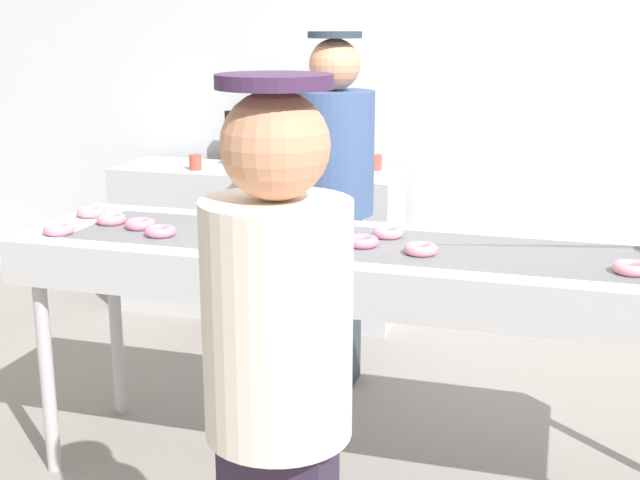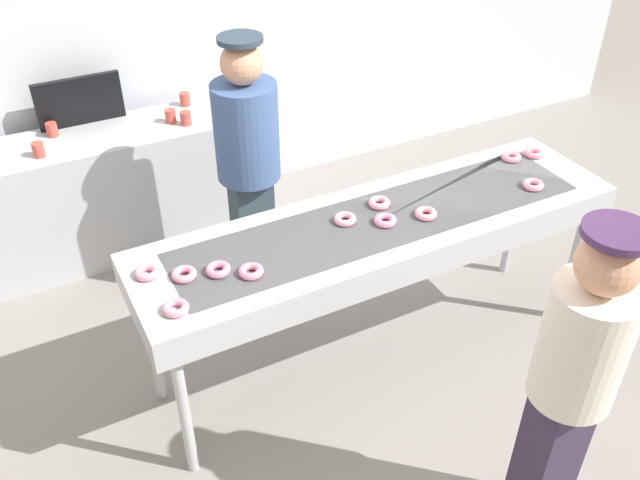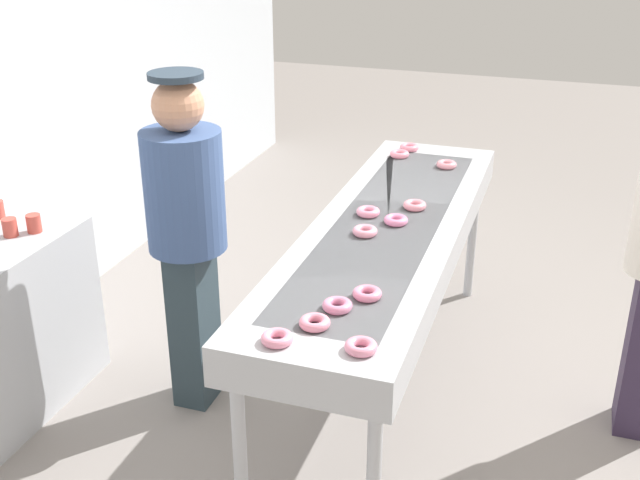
{
  "view_description": "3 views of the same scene",
  "coord_description": "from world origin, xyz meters",
  "px_view_note": "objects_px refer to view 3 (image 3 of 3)",
  "views": [
    {
      "loc": [
        0.68,
        -2.91,
        1.77
      ],
      "look_at": [
        -0.22,
        0.15,
        0.93
      ],
      "focal_mm": 47.09,
      "sensor_mm": 36.0,
      "label": 1
    },
    {
      "loc": [
        -1.64,
        -2.44,
        2.95
      ],
      "look_at": [
        -0.3,
        0.12,
        0.87
      ],
      "focal_mm": 38.13,
      "sensor_mm": 36.0,
      "label": 2
    },
    {
      "loc": [
        -3.45,
        -0.81,
        2.46
      ],
      "look_at": [
        -0.12,
        0.31,
        0.88
      ],
      "focal_mm": 43.99,
      "sensor_mm": 36.0,
      "label": 3
    }
  ],
  "objects_px": {
    "paper_cup_3": "(34,223)",
    "strawberry_donut_3": "(415,205)",
    "strawberry_donut_2": "(409,147)",
    "strawberry_donut_4": "(368,212)",
    "strawberry_donut_9": "(361,347)",
    "strawberry_donut_0": "(365,231)",
    "strawberry_donut_1": "(399,154)",
    "strawberry_donut_10": "(315,323)",
    "strawberry_donut_8": "(367,294)",
    "strawberry_donut_7": "(396,220)",
    "worker_baker": "(187,221)",
    "strawberry_donut_11": "(277,338)",
    "strawberry_donut_5": "(447,164)",
    "strawberry_donut_6": "(337,305)",
    "paper_cup_0": "(10,227)",
    "fryer_conveyor": "(388,238)"
  },
  "relations": [
    {
      "from": "strawberry_donut_7",
      "to": "paper_cup_3",
      "type": "xyz_separation_m",
      "value": [
        -0.5,
        1.72,
        -0.05
      ]
    },
    {
      "from": "paper_cup_3",
      "to": "strawberry_donut_3",
      "type": "bearing_deg",
      "value": -67.88
    },
    {
      "from": "paper_cup_0",
      "to": "strawberry_donut_7",
      "type": "bearing_deg",
      "value": -72.24
    },
    {
      "from": "strawberry_donut_3",
      "to": "fryer_conveyor",
      "type": "bearing_deg",
      "value": 158.69
    },
    {
      "from": "strawberry_donut_4",
      "to": "worker_baker",
      "type": "relative_size",
      "value": 0.07
    },
    {
      "from": "fryer_conveyor",
      "to": "strawberry_donut_2",
      "type": "height_order",
      "value": "strawberry_donut_2"
    },
    {
      "from": "strawberry_donut_2",
      "to": "strawberry_donut_3",
      "type": "relative_size",
      "value": 1.0
    },
    {
      "from": "strawberry_donut_0",
      "to": "strawberry_donut_4",
      "type": "relative_size",
      "value": 1.0
    },
    {
      "from": "strawberry_donut_8",
      "to": "strawberry_donut_9",
      "type": "height_order",
      "value": "same"
    },
    {
      "from": "strawberry_donut_4",
      "to": "strawberry_donut_7",
      "type": "height_order",
      "value": "same"
    },
    {
      "from": "strawberry_donut_6",
      "to": "strawberry_donut_11",
      "type": "height_order",
      "value": "same"
    },
    {
      "from": "strawberry_donut_11",
      "to": "strawberry_donut_3",
      "type": "bearing_deg",
      "value": -7.62
    },
    {
      "from": "strawberry_donut_2",
      "to": "worker_baker",
      "type": "height_order",
      "value": "worker_baker"
    },
    {
      "from": "strawberry_donut_0",
      "to": "worker_baker",
      "type": "distance_m",
      "value": 0.86
    },
    {
      "from": "strawberry_donut_3",
      "to": "strawberry_donut_9",
      "type": "relative_size",
      "value": 1.0
    },
    {
      "from": "strawberry_donut_6",
      "to": "strawberry_donut_10",
      "type": "height_order",
      "value": "same"
    },
    {
      "from": "strawberry_donut_1",
      "to": "paper_cup_0",
      "type": "height_order",
      "value": "strawberry_donut_1"
    },
    {
      "from": "fryer_conveyor",
      "to": "strawberry_donut_10",
      "type": "bearing_deg",
      "value": 179.19
    },
    {
      "from": "fryer_conveyor",
      "to": "paper_cup_3",
      "type": "bearing_deg",
      "value": 106.62
    },
    {
      "from": "strawberry_donut_5",
      "to": "strawberry_donut_6",
      "type": "distance_m",
      "value": 1.83
    },
    {
      "from": "strawberry_donut_3",
      "to": "strawberry_donut_11",
      "type": "xyz_separation_m",
      "value": [
        -1.43,
        0.19,
        0.0
      ]
    },
    {
      "from": "worker_baker",
      "to": "paper_cup_0",
      "type": "bearing_deg",
      "value": -79.51
    },
    {
      "from": "strawberry_donut_7",
      "to": "strawberry_donut_10",
      "type": "xyz_separation_m",
      "value": [
        -1.06,
        0.05,
        0.0
      ]
    },
    {
      "from": "strawberry_donut_2",
      "to": "strawberry_donut_0",
      "type": "bearing_deg",
      "value": -176.15
    },
    {
      "from": "strawberry_donut_5",
      "to": "worker_baker",
      "type": "relative_size",
      "value": 0.07
    },
    {
      "from": "strawberry_donut_5",
      "to": "strawberry_donut_0",
      "type": "bearing_deg",
      "value": 170.21
    },
    {
      "from": "strawberry_donut_4",
      "to": "worker_baker",
      "type": "height_order",
      "value": "worker_baker"
    },
    {
      "from": "strawberry_donut_6",
      "to": "worker_baker",
      "type": "bearing_deg",
      "value": 59.84
    },
    {
      "from": "strawberry_donut_3",
      "to": "worker_baker",
      "type": "bearing_deg",
      "value": 120.86
    },
    {
      "from": "strawberry_donut_10",
      "to": "strawberry_donut_3",
      "type": "bearing_deg",
      "value": -4.45
    },
    {
      "from": "strawberry_donut_5",
      "to": "strawberry_donut_10",
      "type": "bearing_deg",
      "value": 176.03
    },
    {
      "from": "strawberry_donut_4",
      "to": "strawberry_donut_9",
      "type": "height_order",
      "value": "same"
    },
    {
      "from": "strawberry_donut_1",
      "to": "strawberry_donut_10",
      "type": "relative_size",
      "value": 1.0
    },
    {
      "from": "strawberry_donut_2",
      "to": "strawberry_donut_11",
      "type": "xyz_separation_m",
      "value": [
        -2.38,
        -0.05,
        0.0
      ]
    },
    {
      "from": "paper_cup_3",
      "to": "strawberry_donut_2",
      "type": "bearing_deg",
      "value": -42.42
    },
    {
      "from": "strawberry_donut_6",
      "to": "strawberry_donut_9",
      "type": "distance_m",
      "value": 0.31
    },
    {
      "from": "strawberry_donut_3",
      "to": "strawberry_donut_10",
      "type": "bearing_deg",
      "value": 175.55
    },
    {
      "from": "strawberry_donut_3",
      "to": "strawberry_donut_8",
      "type": "bearing_deg",
      "value": -178.61
    },
    {
      "from": "strawberry_donut_4",
      "to": "strawberry_donut_9",
      "type": "distance_m",
      "value": 1.26
    },
    {
      "from": "strawberry_donut_5",
      "to": "worker_baker",
      "type": "bearing_deg",
      "value": 141.45
    },
    {
      "from": "strawberry_donut_0",
      "to": "strawberry_donut_2",
      "type": "height_order",
      "value": "same"
    },
    {
      "from": "strawberry_donut_7",
      "to": "worker_baker",
      "type": "relative_size",
      "value": 0.07
    },
    {
      "from": "strawberry_donut_9",
      "to": "paper_cup_0",
      "type": "xyz_separation_m",
      "value": [
        0.59,
        1.96,
        -0.05
      ]
    },
    {
      "from": "fryer_conveyor",
      "to": "strawberry_donut_6",
      "type": "distance_m",
      "value": 0.92
    },
    {
      "from": "strawberry_donut_2",
      "to": "strawberry_donut_11",
      "type": "distance_m",
      "value": 2.38
    },
    {
      "from": "strawberry_donut_3",
      "to": "strawberry_donut_5",
      "type": "bearing_deg",
      "value": -3.09
    },
    {
      "from": "strawberry_donut_0",
      "to": "strawberry_donut_8",
      "type": "bearing_deg",
      "value": -163.64
    },
    {
      "from": "strawberry_donut_5",
      "to": "strawberry_donut_11",
      "type": "bearing_deg",
      "value": 173.85
    },
    {
      "from": "fryer_conveyor",
      "to": "strawberry_donut_3",
      "type": "height_order",
      "value": "strawberry_donut_3"
    },
    {
      "from": "strawberry_donut_3",
      "to": "strawberry_donut_7",
      "type": "xyz_separation_m",
      "value": [
        -0.22,
        0.04,
        0.0
      ]
    }
  ]
}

